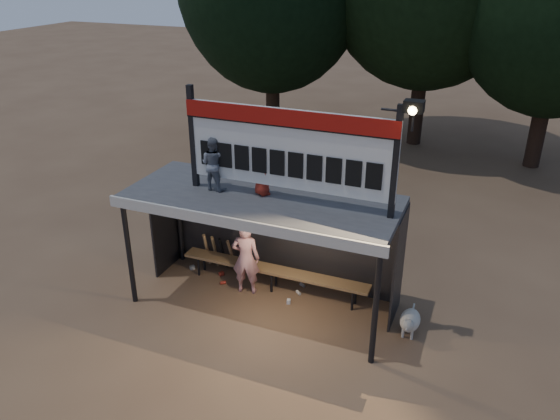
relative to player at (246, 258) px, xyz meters
The scene contains 10 objects.
ground 0.95m from the player, 28.33° to the right, with size 80.00×80.00×0.00m, color brown.
player is the anchor object (origin of this frame).
child_a 2.11m from the player, 147.50° to the right, with size 0.49×0.38×1.00m, color slate.
child_b 2.04m from the player, 20.27° to the right, with size 0.43×0.28×0.87m, color maroon.
dugout_shelter 1.17m from the player, ahead, with size 5.10×2.08×2.32m.
scoreboard_assembly 2.76m from the player, 14.51° to the right, with size 4.10×0.27×1.99m.
bench 0.66m from the player, 31.00° to the left, with size 4.00×0.35×0.48m.
dog 3.38m from the player, ahead, with size 0.36×0.81×0.49m.
bats 1.13m from the player, 148.58° to the left, with size 0.67×0.35×0.84m.
litter 0.78m from the player, 87.35° to the left, with size 2.63×0.79×0.08m.
Camera 1 is at (3.73, -8.26, 6.25)m, focal length 35.00 mm.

